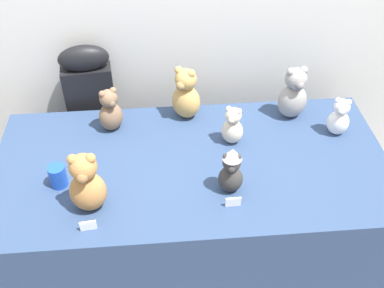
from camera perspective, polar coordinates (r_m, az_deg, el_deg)
name	(u,v)px	position (r m, az deg, el deg)	size (l,w,h in m)	color
display_table	(192,212)	(2.55, 0.00, -8.39)	(1.96, 0.95, 0.74)	navy
instrument_case	(95,124)	(2.89, -11.90, 2.46)	(0.29, 0.15, 1.08)	black
teddy_bear_ash	(293,94)	(2.54, 12.43, 6.04)	(0.18, 0.16, 0.31)	gray
teddy_bear_honey	(185,95)	(2.48, -0.86, 6.11)	(0.20, 0.20, 0.31)	tan
teddy_bear_charcoal	(231,171)	(2.07, 4.86, -3.31)	(0.13, 0.11, 0.25)	#383533
teddy_bear_mocha	(110,111)	(2.45, -10.07, 4.04)	(0.16, 0.16, 0.25)	#7F6047
teddy_bear_snow	(339,118)	(2.51, 17.72, 3.13)	(0.14, 0.13, 0.22)	white
teddy_bear_caramel	(87,184)	(2.02, -12.90, -4.88)	(0.16, 0.14, 0.31)	#B27A42
teddy_bear_cream	(233,126)	(2.34, 5.03, 2.19)	(0.14, 0.13, 0.22)	beige
party_cup_blue	(58,176)	(2.22, -16.26, -3.83)	(0.08, 0.08, 0.11)	blue
name_card_front_left	(88,226)	(2.02, -12.71, -9.82)	(0.07, 0.01, 0.05)	white
name_card_front_middle	(233,202)	(2.07, 5.12, -7.14)	(0.07, 0.01, 0.05)	white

